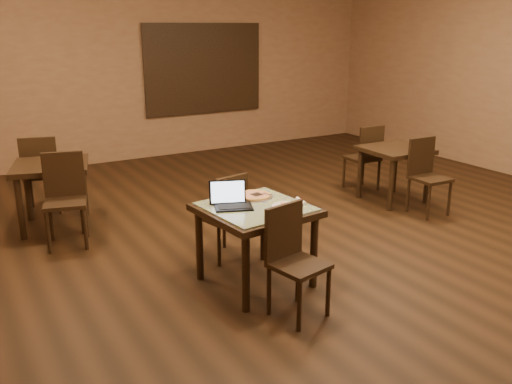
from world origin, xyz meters
TOP-DOWN VIEW (x-y plane):
  - ground at (0.00, 0.00)m, footprint 10.00×10.00m
  - wall_back at (0.00, 5.00)m, footprint 8.00×0.02m
  - mural at (0.50, 4.96)m, footprint 2.34×0.05m
  - tiled_table at (-1.53, -0.40)m, footprint 1.01×1.01m
  - chair_main_near at (-1.55, -1.01)m, footprint 0.48×0.48m
  - chair_main_far at (-1.51, 0.23)m, footprint 0.47×0.47m
  - laptop at (-1.73, -0.29)m, footprint 0.39×0.37m
  - plate at (-1.31, -0.58)m, footprint 0.28×0.28m
  - pizza_slice at (-1.31, -0.58)m, footprint 0.20×0.20m
  - pizza_pan at (-1.41, -0.16)m, footprint 0.37×0.37m
  - pizza_whole at (-1.41, -0.16)m, footprint 0.31×0.31m
  - spatula at (-1.39, -0.18)m, footprint 0.13×0.24m
  - napkin_roll at (-1.13, -0.54)m, footprint 0.06×0.17m
  - other_table_a at (1.37, 0.82)m, footprint 0.83×0.83m
  - other_table_a_chair_near at (1.37, 0.25)m, footprint 0.43×0.43m
  - other_table_a_chair_far at (1.36, 1.38)m, footprint 0.43×0.43m
  - other_table_b at (-2.84, 2.11)m, footprint 1.02×1.02m
  - other_table_b_chair_near at (-2.82, 1.52)m, footprint 0.54×0.54m
  - other_table_b_chair_far at (-2.87, 2.70)m, footprint 0.54×0.54m

SIDE VIEW (x-z plane):
  - ground at x=0.00m, z-range 0.00..0.00m
  - chair_main_far at x=-1.51m, z-range 0.06..0.97m
  - chair_main_near at x=-1.55m, z-range 0.06..0.99m
  - other_table_a_chair_near at x=1.37m, z-range 0.06..1.03m
  - other_table_a_chair_far at x=1.36m, z-range 0.06..1.03m
  - other_table_b_chair_near at x=-2.82m, z-range 0.06..1.08m
  - other_table_b_chair_far at x=-2.87m, z-range 0.06..1.08m
  - other_table_a at x=1.37m, z-range 0.25..0.99m
  - other_table_b at x=-2.84m, z-range 0.26..1.04m
  - tiled_table at x=-1.53m, z-range 0.28..1.04m
  - pizza_pan at x=-1.41m, z-range 0.76..0.77m
  - plate at x=-1.31m, z-range 0.76..0.78m
  - pizza_whole at x=-1.41m, z-range 0.77..0.79m
  - napkin_roll at x=-1.13m, z-range 0.76..0.80m
  - pizza_slice at x=-1.31m, z-range 0.78..0.80m
  - spatula at x=-1.39m, z-range 0.79..0.79m
  - laptop at x=-1.73m, z-range 0.71..0.94m
  - wall_back at x=0.00m, z-range 0.00..3.00m
  - mural at x=0.50m, z-range 0.73..2.37m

